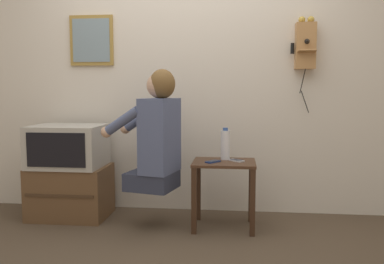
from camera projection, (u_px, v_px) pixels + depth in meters
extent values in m
plane|color=#4C3D2D|center=(170.00, 252.00, 2.79)|extent=(14.00, 14.00, 0.00)
cube|color=beige|center=(188.00, 71.00, 3.67)|extent=(6.80, 0.05, 2.55)
cube|color=#422819|center=(224.00, 163.00, 3.23)|extent=(0.50, 0.40, 0.02)
cube|color=#382215|center=(194.00, 201.00, 3.11)|extent=(0.04, 0.04, 0.52)
cube|color=#382215|center=(253.00, 203.00, 3.07)|extent=(0.04, 0.04, 0.52)
cube|color=#382215|center=(198.00, 190.00, 3.45)|extent=(0.04, 0.04, 0.52)
cube|color=#382215|center=(251.00, 191.00, 3.41)|extent=(0.04, 0.04, 0.52)
cube|color=#2D3347|center=(152.00, 180.00, 3.25)|extent=(0.43, 0.41, 0.14)
cube|color=#4C567A|center=(160.00, 136.00, 3.19)|extent=(0.30, 0.39, 0.58)
sphere|color=tan|center=(159.00, 85.00, 3.15)|extent=(0.20, 0.20, 0.20)
ellipsoid|color=brown|center=(162.00, 84.00, 3.14)|extent=(0.24, 0.25, 0.23)
cylinder|color=#4C567A|center=(122.00, 121.00, 3.12)|extent=(0.33, 0.15, 0.24)
cylinder|color=#4C567A|center=(140.00, 119.00, 3.40)|extent=(0.33, 0.15, 0.24)
sphere|color=tan|center=(106.00, 132.00, 3.18)|extent=(0.09, 0.09, 0.09)
sphere|color=tan|center=(125.00, 129.00, 3.46)|extent=(0.09, 0.09, 0.09)
cube|color=brown|center=(71.00, 191.00, 3.54)|extent=(0.65, 0.46, 0.45)
cube|color=#432E1C|center=(59.00, 196.00, 3.31)|extent=(0.59, 0.01, 0.02)
cube|color=#ADA89E|center=(68.00, 146.00, 3.50)|extent=(0.60, 0.48, 0.36)
cube|color=black|center=(56.00, 150.00, 3.26)|extent=(0.49, 0.01, 0.28)
cube|color=#AD7A47|center=(305.00, 46.00, 3.46)|extent=(0.17, 0.11, 0.39)
cube|color=#AD7A47|center=(307.00, 51.00, 3.38)|extent=(0.15, 0.07, 0.03)
sphere|color=#B79338|center=(302.00, 20.00, 3.43)|extent=(0.06, 0.06, 0.06)
sphere|color=#B79338|center=(311.00, 20.00, 3.42)|extent=(0.06, 0.06, 0.06)
cone|color=black|center=(308.00, 41.00, 3.35)|extent=(0.04, 0.05, 0.04)
cylinder|color=black|center=(292.00, 48.00, 3.47)|extent=(0.03, 0.03, 0.09)
cylinder|color=black|center=(303.00, 81.00, 3.48)|extent=(0.04, 0.04, 0.22)
cylinder|color=black|center=(305.00, 102.00, 3.50)|extent=(0.07, 0.06, 0.19)
cube|color=olive|center=(92.00, 40.00, 3.70)|extent=(0.40, 0.02, 0.45)
cube|color=gray|center=(91.00, 40.00, 3.69)|extent=(0.35, 0.01, 0.39)
cube|color=navy|center=(213.00, 162.00, 3.19)|extent=(0.12, 0.14, 0.01)
cube|color=black|center=(213.00, 161.00, 3.19)|extent=(0.10, 0.11, 0.00)
cube|color=silver|center=(237.00, 160.00, 3.24)|extent=(0.13, 0.13, 0.01)
cube|color=black|center=(237.00, 160.00, 3.24)|extent=(0.10, 0.10, 0.00)
cylinder|color=silver|center=(225.00, 145.00, 3.31)|extent=(0.08, 0.08, 0.24)
cylinder|color=#2D4C8C|center=(225.00, 129.00, 3.29)|extent=(0.04, 0.04, 0.02)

